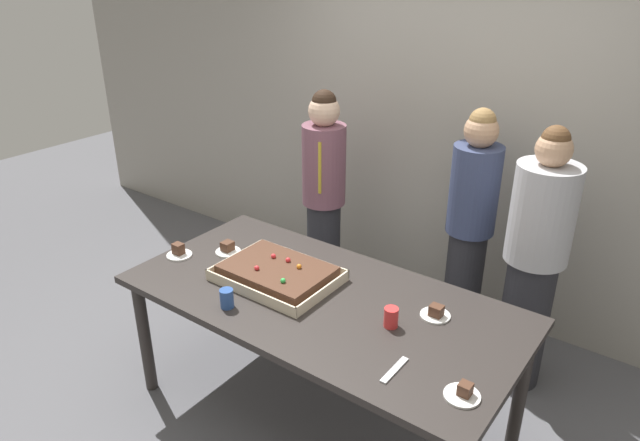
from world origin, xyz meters
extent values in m
plane|color=#5B5B60|center=(0.00, 0.00, 0.00)|extent=(12.00, 12.00, 0.00)
cube|color=#9E998E|center=(0.00, 1.60, 1.50)|extent=(8.00, 0.12, 3.00)
cube|color=#2D2826|center=(0.00, 0.00, 0.77)|extent=(2.09, 1.03, 0.04)
cylinder|color=#2D2826|center=(-0.97, -0.44, 0.38)|extent=(0.07, 0.07, 0.75)
cylinder|color=#2D2826|center=(-0.97, 0.44, 0.38)|extent=(0.07, 0.07, 0.75)
cylinder|color=#2D2826|center=(0.97, 0.44, 0.38)|extent=(0.07, 0.07, 0.75)
cube|color=beige|center=(-0.29, -0.01, 0.80)|extent=(0.64, 0.47, 0.01)
cube|color=beige|center=(-0.29, -0.23, 0.83)|extent=(0.64, 0.01, 0.05)
cube|color=beige|center=(-0.29, 0.22, 0.83)|extent=(0.64, 0.01, 0.05)
cube|color=beige|center=(-0.61, -0.01, 0.83)|extent=(0.01, 0.47, 0.05)
cube|color=beige|center=(0.02, -0.01, 0.83)|extent=(0.01, 0.47, 0.05)
cube|color=#4C2D1E|center=(-0.29, -0.01, 0.84)|extent=(0.57, 0.40, 0.07)
sphere|color=orange|center=(-0.18, 0.05, 0.89)|extent=(0.03, 0.03, 0.03)
sphere|color=red|center=(-0.36, -0.10, 0.89)|extent=(0.03, 0.03, 0.03)
sphere|color=red|center=(-0.37, 0.06, 0.89)|extent=(0.03, 0.03, 0.03)
sphere|color=green|center=(-0.16, -0.12, 0.89)|extent=(0.03, 0.03, 0.03)
sphere|color=red|center=(-0.28, 0.07, 0.89)|extent=(0.03, 0.03, 0.03)
cylinder|color=white|center=(0.90, -0.26, 0.80)|extent=(0.15, 0.15, 0.01)
cube|color=#4C2D1E|center=(0.91, -0.26, 0.83)|extent=(0.05, 0.05, 0.05)
cylinder|color=white|center=(-0.74, 0.06, 0.80)|extent=(0.15, 0.15, 0.01)
cube|color=#4C2D1E|center=(-0.75, 0.07, 0.83)|extent=(0.06, 0.07, 0.06)
cylinder|color=white|center=(-0.94, -0.14, 0.80)|extent=(0.15, 0.15, 0.01)
cube|color=#4C2D1E|center=(-0.95, -0.13, 0.84)|extent=(0.06, 0.05, 0.07)
cylinder|color=white|center=(0.56, 0.19, 0.80)|extent=(0.15, 0.15, 0.01)
cube|color=#4C2D1E|center=(0.57, 0.19, 0.83)|extent=(0.06, 0.05, 0.06)
cylinder|color=red|center=(0.43, -0.01, 0.84)|extent=(0.07, 0.07, 0.10)
cylinder|color=#2D5199|center=(-0.32, -0.36, 0.84)|extent=(0.07, 0.07, 0.10)
cube|color=silver|center=(0.60, -0.29, 0.80)|extent=(0.03, 0.20, 0.01)
cylinder|color=#28282D|center=(0.32, 1.16, 0.41)|extent=(0.24, 0.24, 0.81)
cylinder|color=#384266|center=(0.32, 1.16, 1.10)|extent=(0.30, 0.30, 0.56)
sphere|color=tan|center=(0.32, 1.16, 1.47)|extent=(0.21, 0.21, 0.21)
sphere|color=olive|center=(0.32, 1.16, 1.53)|extent=(0.16, 0.16, 0.16)
cylinder|color=#28282D|center=(-0.71, 1.00, 0.40)|extent=(0.24, 0.24, 0.81)
cylinder|color=#7A4C5B|center=(-0.71, 1.00, 1.09)|extent=(0.31, 0.31, 0.57)
cube|color=gold|center=(-0.65, 0.86, 1.12)|extent=(0.04, 0.02, 0.36)
sphere|color=beige|center=(-0.71, 1.00, 1.47)|extent=(0.21, 0.21, 0.21)
sphere|color=black|center=(-0.71, 1.00, 1.53)|extent=(0.17, 0.17, 0.17)
cylinder|color=#28282D|center=(0.79, 0.97, 0.42)|extent=(0.28, 0.28, 0.84)
cylinder|color=#B2B2B7|center=(0.79, 0.97, 1.13)|extent=(0.35, 0.35, 0.56)
sphere|color=tan|center=(0.79, 0.97, 1.50)|extent=(0.19, 0.19, 0.19)
sphere|color=brown|center=(0.79, 0.97, 1.55)|extent=(0.15, 0.15, 0.15)
camera|label=1|loc=(1.52, -2.07, 2.42)|focal=32.42mm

